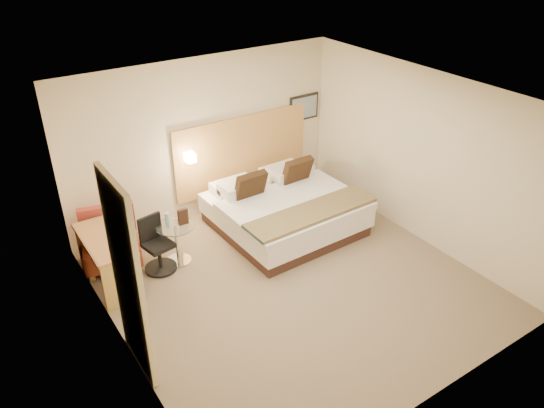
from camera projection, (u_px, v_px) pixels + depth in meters
floor at (291, 283)px, 7.58m from camera, size 4.80×5.00×0.02m
ceiling at (296, 99)px, 6.24m from camera, size 4.80×5.00×0.02m
wall_back at (204, 138)px, 8.72m from camera, size 4.80×0.02×2.70m
wall_front at (446, 305)px, 5.09m from camera, size 4.80×0.02×2.70m
wall_left at (113, 259)px, 5.74m from camera, size 0.02×5.00×2.70m
wall_right at (421, 157)px, 8.07m from camera, size 0.02×5.00×2.70m
headboard_panel at (243, 152)px, 9.23m from camera, size 2.60×0.04×1.30m
art_frame at (304, 107)px, 9.61m from camera, size 0.62×0.03×0.47m
art_canvas at (305, 108)px, 9.59m from camera, size 0.54×0.01×0.39m
lamp_arm at (188, 156)px, 8.59m from camera, size 0.02×0.12×0.02m
lamp_shade at (190, 157)px, 8.54m from camera, size 0.15×0.15×0.15m
curtain at (127, 279)px, 5.65m from camera, size 0.06×0.90×2.42m
bottle_a at (167, 220)px, 7.64m from camera, size 0.07×0.07×0.23m
menu_folder at (183, 217)px, 7.70m from camera, size 0.15×0.06×0.25m
bed at (284, 210)px, 8.70m from camera, size 2.19×2.12×1.05m
lounge_chair at (111, 243)px, 7.83m from camera, size 0.96×0.89×0.85m
side_table at (177, 242)px, 7.85m from camera, size 0.56×0.56×0.63m
desk at (108, 247)px, 7.28m from camera, size 0.57×1.22×0.76m
desk_chair at (157, 249)px, 7.70m from camera, size 0.55×0.55×0.84m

